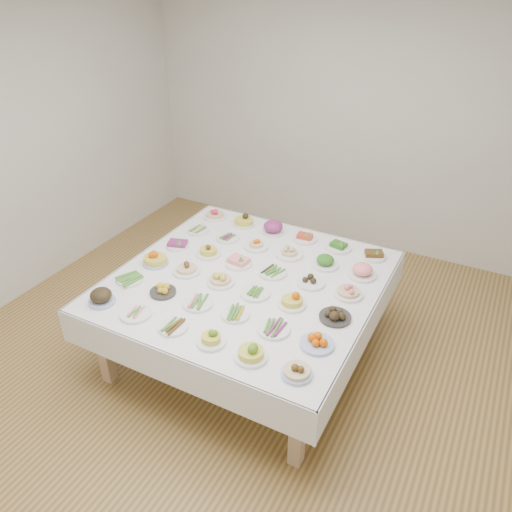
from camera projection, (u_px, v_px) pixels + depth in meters
The scene contains 38 objects.
room_envelope at pixel (243, 155), 3.26m from camera, with size 5.02×5.02×2.81m.
display_table at pixel (247, 286), 3.99m from camera, with size 2.02×2.02×0.75m.
dish_0 at pixel (101, 297), 3.65m from camera, with size 0.19×0.19×0.12m.
dish_1 at pixel (136, 313), 3.55m from camera, with size 0.23×0.23×0.05m.
dish_2 at pixel (173, 326), 3.41m from camera, with size 0.20×0.20×0.05m.
dish_3 at pixel (211, 338), 3.27m from camera, with size 0.19×0.19×0.10m.
dish_4 at pixel (251, 351), 3.14m from camera, with size 0.21×0.21×0.13m.
dish_5 at pixel (297, 369), 3.02m from camera, with size 0.20×0.20×0.11m.
dish_6 at pixel (130, 279), 3.91m from camera, with size 0.21×0.20×0.05m.
dish_7 at pixel (163, 290), 3.77m from camera, with size 0.20×0.20×0.08m.
dish_8 at pixel (198, 302), 3.65m from camera, with size 0.24×0.22×0.06m.
dish_9 at pixel (235, 314), 3.53m from camera, with size 0.21×0.20×0.05m.
dish_10 at pixel (274, 328), 3.39m from camera, with size 0.22×0.22×0.06m.
dish_11 at pixel (317, 340), 3.26m from camera, with size 0.23×0.23×0.10m.
dish_12 at pixel (155, 257), 4.11m from camera, with size 0.21×0.21×0.14m.
dish_13 at pixel (186, 267), 4.00m from camera, with size 0.22×0.22×0.12m.
dish_14 at pixel (220, 277), 3.87m from camera, with size 0.23×0.23×0.13m.
dish_15 at pixel (255, 293), 3.76m from camera, with size 0.22×0.22×0.05m.
dish_16 at pixel (292, 299), 3.62m from camera, with size 0.22×0.21×0.13m.
dish_17 at pixel (335, 314), 3.50m from camera, with size 0.22×0.22×0.10m.
dish_18 at pixel (178, 243), 4.37m from camera, with size 0.20×0.20×0.09m.
dish_19 at pixel (208, 250), 4.24m from camera, with size 0.20×0.20×0.12m.
dish_20 at pixel (238, 260), 4.11m from camera, with size 0.22×0.22×0.11m.
dish_21 at pixel (273, 272), 4.00m from camera, with size 0.22×0.22×0.05m.
dish_22 at pixel (311, 280), 3.87m from camera, with size 0.22×0.22×0.09m.
dish_23 at pixel (349, 289), 3.73m from camera, with size 0.23×0.23×0.13m.
dish_24 at pixel (198, 230), 4.62m from camera, with size 0.20×0.20×0.05m.
dish_25 at pixel (228, 238), 4.49m from camera, with size 0.20×0.20×0.05m.
dish_26 at pixel (256, 244), 4.35m from camera, with size 0.21×0.21×0.10m.
dish_27 at pixel (289, 250), 4.23m from camera, with size 0.23×0.23×0.12m.
dish_28 at pixel (325, 261), 4.09m from camera, with size 0.22×0.22×0.12m.
dish_29 at pixel (362, 271), 3.96m from camera, with size 0.22×0.22×0.12m.
dish_30 at pixel (215, 212), 4.84m from camera, with size 0.22×0.22×0.12m.
dish_31 at pixel (244, 220), 4.71m from camera, with size 0.20×0.20×0.13m.
dish_32 at pixel (273, 227), 4.57m from camera, with size 0.20×0.20×0.12m.
dish_33 at pixel (305, 237), 4.47m from camera, with size 0.21×0.21×0.09m.
dish_34 at pixel (338, 245), 4.34m from camera, with size 0.22×0.22×0.09m.
dish_35 at pixel (374, 255), 4.22m from camera, with size 0.20×0.20×0.08m.
Camera 1 is at (1.55, -2.72, 2.95)m, focal length 35.00 mm.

